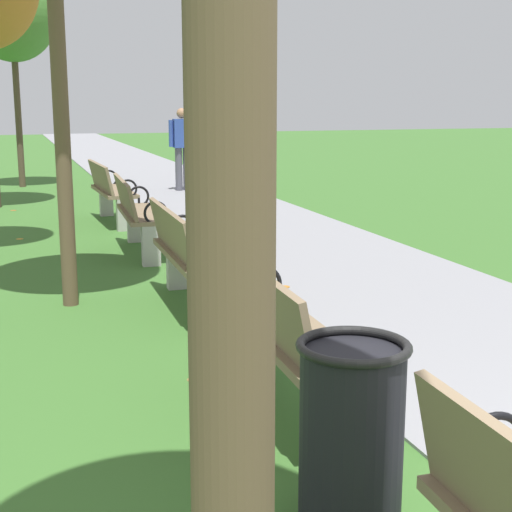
% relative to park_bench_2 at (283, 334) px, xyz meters
% --- Properties ---
extents(paved_walkway, '(2.75, 44.00, 0.02)m').
position_rel_park_bench_2_xyz_m(paved_walkway, '(1.88, 15.54, -0.48)').
color(paved_walkway, gray).
rests_on(paved_walkway, ground).
extents(park_bench_2, '(0.52, 1.61, 0.90)m').
position_rel_park_bench_2_xyz_m(park_bench_2, '(0.00, 0.00, 0.00)').
color(park_bench_2, '#7A664C').
rests_on(park_bench_2, ground).
extents(park_bench_3, '(0.51, 1.61, 0.90)m').
position_rel_park_bench_2_xyz_m(park_bench_3, '(-0.00, 2.39, 0.00)').
color(park_bench_3, '#7A664C').
rests_on(park_bench_3, ground).
extents(park_bench_4, '(0.55, 1.62, 0.90)m').
position_rel_park_bench_2_xyz_m(park_bench_4, '(0.00, 4.98, 0.00)').
color(park_bench_4, '#7A664C').
rests_on(park_bench_4, ground).
extents(park_bench_5, '(0.53, 1.62, 0.90)m').
position_rel_park_bench_2_xyz_m(park_bench_5, '(0.00, 7.35, 0.00)').
color(park_bench_5, '#7A664C').
rests_on(park_bench_5, ground).
extents(tree_5, '(1.81, 1.81, 4.54)m').
position_rel_park_bench_2_xyz_m(tree_5, '(-1.13, 12.74, 3.04)').
color(tree_5, '#4C3D2D').
rests_on(tree_5, ground).
extents(pedestrian_walking, '(0.53, 0.22, 1.62)m').
position_rel_park_bench_2_xyz_m(pedestrian_walking, '(1.91, 10.90, 0.44)').
color(pedestrian_walking, '#4C4C56').
rests_on(pedestrian_walking, paved_walkway).
extents(trash_bin, '(0.48, 0.48, 0.84)m').
position_rel_park_bench_2_xyz_m(trash_bin, '(-0.15, -1.23, -0.06)').
color(trash_bin, black).
rests_on(trash_bin, ground).
extents(scattered_leaves, '(4.50, 14.85, 0.02)m').
position_rel_park_bench_2_xyz_m(scattered_leaves, '(0.36, 2.85, -0.47)').
color(scattered_leaves, '#BC842D').
rests_on(scattered_leaves, ground).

